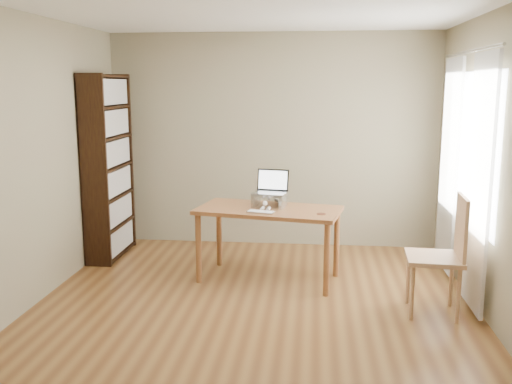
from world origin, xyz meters
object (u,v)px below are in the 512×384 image
Objects in this scene: bookshelf at (109,167)px; keyboard at (261,212)px; desk at (269,217)px; cat at (269,199)px; chair at (444,250)px; laptop at (270,187)px.

keyboard is at bearing -25.52° from bookshelf.
keyboard is at bearing -94.23° from desk.
keyboard is 0.58× the size of cat.
keyboard is 0.27× the size of chair.
cat is 1.82m from chair.
bookshelf is at bearing 168.80° from cat.
bookshelf is at bearing 175.62° from laptop.
laptop is (0.00, 0.14, 0.29)m from desk.
laptop reaches higher than chair.
cat is at bearing 106.59° from desk.
bookshelf reaches higher than keyboard.
desk is at bearing -79.06° from laptop.
cat is (-0.01, -0.03, -0.12)m from laptop.
desk is 5.37× the size of keyboard.
bookshelf is at bearing 162.13° from chair.
bookshelf is 2.05m from desk.
keyboard is (1.84, -0.88, -0.29)m from bookshelf.
laptop is at bearing 73.61° from cat.
keyboard is (-0.06, -0.22, 0.11)m from desk.
laptop reaches higher than cat.
chair reaches higher than keyboard.
bookshelf is 1.98m from cat.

